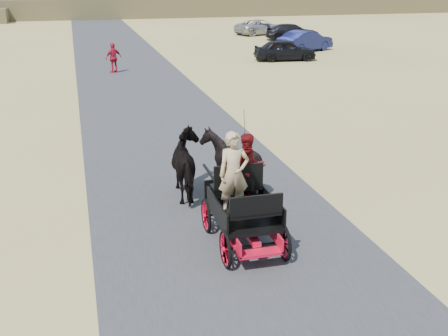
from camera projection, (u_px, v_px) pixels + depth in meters
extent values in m
plane|color=tan|center=(207.00, 202.00, 14.46)|extent=(140.00, 140.00, 0.00)
cube|color=#38383A|center=(207.00, 202.00, 14.46)|extent=(6.00, 140.00, 0.01)
cube|color=brown|center=(95.00, 8.00, 70.60)|extent=(140.00, 6.00, 2.40)
imported|color=black|center=(190.00, 165.00, 14.58)|extent=(0.91, 2.01, 1.70)
imported|color=black|center=(231.00, 162.00, 14.85)|extent=(1.37, 1.54, 1.70)
imported|color=tan|center=(234.00, 174.00, 11.72)|extent=(0.66, 0.43, 1.80)
imported|color=#660C0F|center=(249.00, 168.00, 12.38)|extent=(0.77, 0.60, 1.58)
imported|color=#B0142B|center=(114.00, 58.00, 32.54)|extent=(1.09, 0.81, 1.73)
imported|color=black|center=(285.00, 50.00, 37.08)|extent=(4.22, 2.05, 1.39)
imported|color=navy|center=(305.00, 41.00, 41.26)|extent=(4.85, 3.59, 1.53)
imported|color=black|center=(293.00, 32.00, 48.17)|extent=(4.99, 2.95, 1.36)
imported|color=#B2B2B7|center=(260.00, 27.00, 52.29)|extent=(5.43, 3.81, 1.38)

